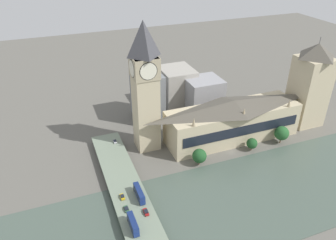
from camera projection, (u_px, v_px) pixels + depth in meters
The scene contains 18 objects.
ground_plane at pixel (232, 153), 194.47m from camera, with size 600.00×600.00×0.00m, color #605E56.
river_water at pixel (268, 191), 165.22m from camera, with size 60.16×360.00×0.30m, color #47564C.
parliament_hall at pixel (233, 120), 202.16m from camera, with size 23.53×83.89×26.38m.
clock_tower at pixel (145, 85), 180.52m from camera, with size 14.42×14.42×75.99m.
victoria_tower at pixel (310, 85), 212.38m from camera, with size 19.68×19.68×59.07m.
road_bridge at pixel (140, 224), 142.61m from camera, with size 152.32×16.67×4.21m.
double_decker_bus_lead at pixel (139, 193), 154.27m from camera, with size 11.92×2.64×4.97m.
double_decker_bus_rear at pixel (133, 224), 138.03m from camera, with size 11.02×2.64×5.08m.
car_northbound_lead at pixel (122, 197), 155.02m from camera, with size 4.00×1.81×1.50m.
car_northbound_tail at pixel (126, 209), 148.34m from camera, with size 4.08×1.93×1.30m.
car_southbound_lead at pixel (146, 212), 146.60m from camera, with size 4.45×1.88×1.51m.
car_southbound_mid at pixel (115, 141), 196.16m from camera, with size 3.89×1.81×1.37m.
city_block_west at pixel (203, 96), 233.03m from camera, with size 21.85×24.43×25.15m.
city_block_center at pixel (177, 87), 242.50m from camera, with size 26.21×23.12×28.25m.
city_block_east at pixel (147, 96), 223.84m from camera, with size 23.68×18.15×32.93m.
tree_embankment_near at pixel (252, 143), 194.20m from camera, with size 6.45×6.45×8.08m.
tree_embankment_mid at pixel (199, 156), 181.59m from camera, with size 8.10×8.10×9.96m.
tree_embankment_far at pixel (282, 133), 199.93m from camera, with size 8.80×8.80×11.46m.
Camera 1 is at (-134.62, 92.40, 113.87)m, focal length 35.00 mm.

